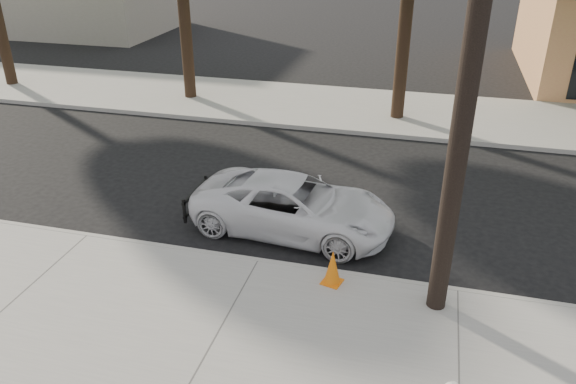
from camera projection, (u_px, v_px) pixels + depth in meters
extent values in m
plane|color=black|center=(285.00, 218.00, 13.53)|extent=(120.00, 120.00, 0.00)
cube|color=gray|center=(221.00, 331.00, 9.78)|extent=(90.00, 4.40, 0.15)
cube|color=gray|center=(344.00, 108.00, 20.84)|extent=(90.00, 5.00, 0.15)
cube|color=#9E9B93|center=(259.00, 262.00, 11.68)|extent=(90.00, 0.12, 0.16)
cylinder|color=black|center=(471.00, 60.00, 8.29)|extent=(0.34, 0.34, 9.00)
cylinder|color=black|center=(0.00, 28.00, 22.54)|extent=(0.44, 0.44, 4.50)
cylinder|color=black|center=(186.00, 41.00, 20.96)|extent=(0.44, 0.44, 4.25)
cylinder|color=black|center=(403.00, 48.00, 18.68)|extent=(0.44, 0.44, 4.75)
imported|color=white|center=(294.00, 205.00, 12.75)|extent=(4.75, 2.49, 1.27)
cube|color=orange|center=(332.00, 282.00, 10.93)|extent=(0.45, 0.45, 0.02)
cone|color=orange|center=(333.00, 267.00, 10.77)|extent=(0.40, 0.40, 0.72)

